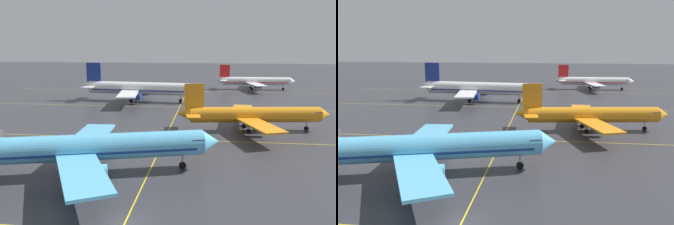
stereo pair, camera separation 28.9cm
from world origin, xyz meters
TOP-DOWN VIEW (x-y plane):
  - ground_plane at (0.00, 0.00)m, footprint 600.00×600.00m
  - airliner_front_gate at (-8.63, 13.70)m, footprint 39.41×33.60m
  - airliner_second_row at (18.99, 43.70)m, footprint 35.00×29.95m
  - airliner_third_row at (-15.19, 80.43)m, footprint 41.62×35.78m
  - airliner_far_left_stand at (28.20, 115.55)m, footprint 33.44×28.92m
  - taxiway_markings at (0.00, 52.43)m, footprint 145.78×159.66m

SIDE VIEW (x-z plane):
  - ground_plane at x=0.00m, z-range 0.00..0.00m
  - taxiway_markings at x=0.00m, z-range 0.00..0.01m
  - airliner_far_left_stand at x=28.20m, z-range -1.65..8.77m
  - airliner_second_row at x=18.99m, z-range -1.73..9.16m
  - airliner_front_gate at x=-8.63m, z-range -1.97..10.48m
  - airliner_third_row at x=-15.19m, z-range -2.05..10.88m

